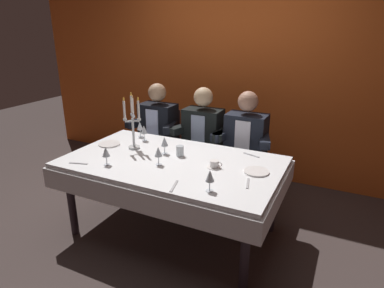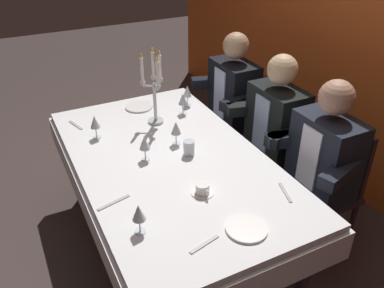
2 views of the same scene
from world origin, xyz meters
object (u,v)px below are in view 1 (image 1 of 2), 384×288
Objects in this scene: wine_glass_1 at (158,152)px; wine_glass_0 at (144,130)px; coffee_cup_0 at (215,164)px; seated_diner_2 at (246,138)px; candelabra at (133,124)px; wine_glass_5 at (164,142)px; wine_glass_3 at (140,126)px; wine_glass_2 at (106,152)px; seated_diner_0 at (159,126)px; water_tumbler_0 at (180,151)px; dining_table at (172,172)px; dinner_plate_0 at (109,144)px; dinner_plate_1 at (256,172)px; wine_glass_4 at (210,176)px; seated_diner_1 at (203,132)px.

wine_glass_0 is at bearing 134.16° from wine_glass_1.
coffee_cup_0 is 0.87m from seated_diner_2.
candelabra is 0.36m from wine_glass_5.
wine_glass_3 is (-0.15, 0.33, -0.13)m from candelabra.
coffee_cup_0 is (0.85, 0.35, -0.09)m from wine_glass_2.
seated_diner_2 is (0.92, 0.55, -0.12)m from wine_glass_0.
wine_glass_3 is at bearing -156.09° from seated_diner_2.
seated_diner_0 is 1.00× the size of seated_diner_2.
wine_glass_2 is at bearing -135.23° from water_tumbler_0.
wine_glass_1 reaches higher than coffee_cup_0.
wine_glass_3 is at bearing 145.69° from dining_table.
wine_glass_1 is (0.43, -0.24, -0.13)m from candelabra.
wine_glass_1 is (0.46, -0.48, 0.00)m from wine_glass_0.
dinner_plate_0 is at bearing -134.00° from wine_glass_0.
wine_glass_1 is 0.49m from coffee_cup_0.
dinner_plate_0 is at bearing 179.78° from dinner_plate_1.
wine_glass_4 is 1.71× the size of water_tumbler_0.
dining_table is 1.12m from seated_diner_0.
candelabra is 2.67× the size of dinner_plate_1.
dinner_plate_0 is 0.17× the size of seated_diner_0.
wine_glass_1 is 0.63m from wine_glass_4.
water_tumbler_0 is 0.77m from seated_diner_1.
seated_diner_2 is at bearing 41.56° from candelabra.
wine_glass_0 is 1.00× the size of wine_glass_2.
dinner_plate_1 is (0.75, 0.07, 0.13)m from dining_table.
water_tumbler_0 is (-0.73, 0.05, 0.04)m from dinner_plate_1.
seated_diner_0 reaches higher than dinner_plate_1.
wine_glass_4 is 0.83m from wine_glass_5.
seated_diner_2 is at bearing 62.79° from water_tumbler_0.
dinner_plate_1 is at bearing 18.91° from wine_glass_2.
seated_diner_1 is 1.00× the size of seated_diner_2.
seated_diner_1 is at bearing 96.10° from dining_table.
seated_diner_0 is (-0.54, 0.78, -0.12)m from wine_glass_5.
seated_diner_2 reaches higher than wine_glass_0.
wine_glass_4 is at bearing -35.28° from wine_glass_3.
seated_diner_2 is (1.17, 0.81, -0.01)m from dinner_plate_0.
wine_glass_5 is at bearing -33.21° from wine_glass_3.
wine_glass_2 is 0.92m from coffee_cup_0.
wine_glass_0 reaches higher than dinner_plate_1.
coffee_cup_0 is 0.11× the size of seated_diner_0.
wine_glass_0 is at bearing -149.16° from seated_diner_2.
coffee_cup_0 is 0.11× the size of seated_diner_1.
dinner_plate_1 is at bearing 5.66° from dining_table.
dining_table is at bearing -114.61° from seated_diner_2.
seated_diner_2 is at bearing 34.61° from dinner_plate_0.
seated_diner_1 reaches higher than wine_glass_2.
seated_diner_2 is (1.03, 0.46, -0.12)m from wine_glass_3.
seated_diner_2 is (-0.34, 0.81, -0.01)m from dinner_plate_1.
seated_diner_0 is at bearing 180.00° from seated_diner_1.
dining_table is 0.70m from wine_glass_4.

